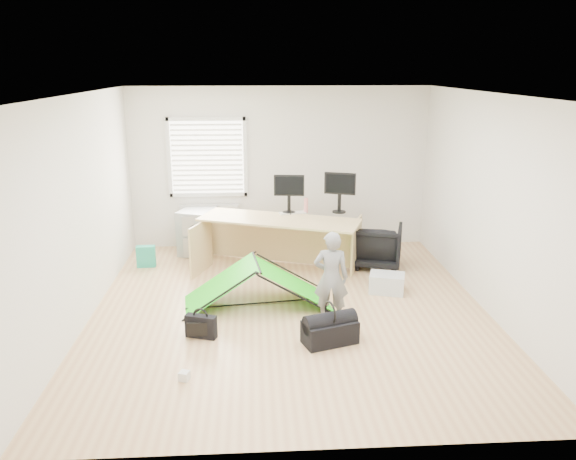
{
  "coord_description": "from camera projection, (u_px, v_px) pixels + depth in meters",
  "views": [
    {
      "loc": [
        -0.43,
        -6.61,
        3.01
      ],
      "look_at": [
        0.0,
        0.4,
        0.95
      ],
      "focal_mm": 35.0,
      "sensor_mm": 36.0,
      "label": 1
    }
  ],
  "objects": [
    {
      "name": "kite",
      "position": [
        257.0,
        284.0,
        7.29
      ],
      "size": [
        1.96,
        1.05,
        0.58
      ],
      "primitive_type": null,
      "rotation": [
        0.0,
        0.0,
        0.13
      ],
      "color": "#1DD113",
      "rests_on": "ground"
    },
    {
      "name": "back_wall",
      "position": [
        279.0,
        168.0,
        9.46
      ],
      "size": [
        5.0,
        0.02,
        2.7
      ],
      "primitive_type": "cube",
      "color": "silver",
      "rests_on": "ground"
    },
    {
      "name": "ground",
      "position": [
        290.0,
        310.0,
        7.21
      ],
      "size": [
        5.5,
        5.5,
        0.0
      ],
      "primitive_type": "plane",
      "color": "tan",
      "rests_on": "ground"
    },
    {
      "name": "tote_bag",
      "position": [
        146.0,
        256.0,
        8.7
      ],
      "size": [
        0.29,
        0.13,
        0.34
      ],
      "primitive_type": "cube",
      "rotation": [
        0.0,
        0.0,
        0.04
      ],
      "color": "#209779",
      "rests_on": "ground"
    },
    {
      "name": "monitor_left",
      "position": [
        289.0,
        199.0,
        8.64
      ],
      "size": [
        0.47,
        0.16,
        0.44
      ],
      "primitive_type": "cube",
      "rotation": [
        0.0,
        0.0,
        -0.12
      ],
      "color": "black",
      "rests_on": "desk"
    },
    {
      "name": "storage_crate",
      "position": [
        387.0,
        283.0,
        7.74
      ],
      "size": [
        0.54,
        0.45,
        0.26
      ],
      "primitive_type": "cube",
      "rotation": [
        0.0,
        0.0,
        -0.29
      ],
      "color": "silver",
      "rests_on": "ground"
    },
    {
      "name": "white_box",
      "position": [
        184.0,
        376.0,
        5.58
      ],
      "size": [
        0.12,
        0.12,
        0.09
      ],
      "primitive_type": "cube",
      "rotation": [
        0.0,
        0.0,
        -0.33
      ],
      "color": "silver",
      "rests_on": "ground"
    },
    {
      "name": "laptop_bag",
      "position": [
        201.0,
        326.0,
        6.44
      ],
      "size": [
        0.38,
        0.22,
        0.27
      ],
      "primitive_type": "cube",
      "rotation": [
        0.0,
        0.0,
        -0.33
      ],
      "color": "black",
      "rests_on": "ground"
    },
    {
      "name": "radiator",
      "position": [
        210.0,
        222.0,
        9.57
      ],
      "size": [
        1.0,
        0.12,
        0.6
      ],
      "primitive_type": "cube",
      "color": "silver",
      "rests_on": "back_wall"
    },
    {
      "name": "monitor_right",
      "position": [
        339.0,
        198.0,
        8.68
      ],
      "size": [
        0.49,
        0.26,
        0.46
      ],
      "primitive_type": "cube",
      "rotation": [
        0.0,
        0.0,
        -0.34
      ],
      "color": "black",
      "rests_on": "desk"
    },
    {
      "name": "filing_cabinet",
      "position": [
        198.0,
        231.0,
        9.3
      ],
      "size": [
        0.67,
        0.77,
        0.75
      ],
      "primitive_type": "cube",
      "rotation": [
        0.0,
        0.0,
        -0.35
      ],
      "color": "#929597",
      "rests_on": "ground"
    },
    {
      "name": "duffel_bag",
      "position": [
        330.0,
        332.0,
        6.31
      ],
      "size": [
        0.67,
        0.48,
        0.26
      ],
      "primitive_type": "cube",
      "rotation": [
        0.0,
        0.0,
        0.32
      ],
      "color": "black",
      "rests_on": "ground"
    },
    {
      "name": "thermos",
      "position": [
        306.0,
        205.0,
        8.7
      ],
      "size": [
        0.07,
        0.07,
        0.23
      ],
      "primitive_type": "cylinder",
      "rotation": [
        0.0,
        0.0,
        0.14
      ],
      "color": "#D47976",
      "rests_on": "desk"
    },
    {
      "name": "person",
      "position": [
        331.0,
        277.0,
        6.72
      ],
      "size": [
        0.45,
        0.32,
        1.15
      ],
      "primitive_type": "imported",
      "rotation": [
        0.0,
        0.0,
        3.02
      ],
      "color": "gray",
      "rests_on": "ground"
    },
    {
      "name": "office_chair",
      "position": [
        377.0,
        245.0,
        8.7
      ],
      "size": [
        0.89,
        0.91,
        0.67
      ],
      "primitive_type": "imported",
      "rotation": [
        0.0,
        0.0,
        2.86
      ],
      "color": "black",
      "rests_on": "ground"
    },
    {
      "name": "keyboard",
      "position": [
        293.0,
        213.0,
        8.68
      ],
      "size": [
        0.43,
        0.22,
        0.02
      ],
      "primitive_type": "cube",
      "rotation": [
        0.0,
        0.0,
        0.2
      ],
      "color": "beige",
      "rests_on": "desk"
    },
    {
      "name": "desk",
      "position": [
        279.0,
        245.0,
        8.49
      ],
      "size": [
        2.5,
        1.55,
        0.81
      ],
      "primitive_type": "cube",
      "rotation": [
        0.0,
        0.0,
        -0.36
      ],
      "color": "tan",
      "rests_on": "ground"
    },
    {
      "name": "window",
      "position": [
        207.0,
        157.0,
        9.3
      ],
      "size": [
        1.2,
        0.06,
        1.2
      ],
      "primitive_type": "cube",
      "color": "silver",
      "rests_on": "back_wall"
    }
  ]
}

